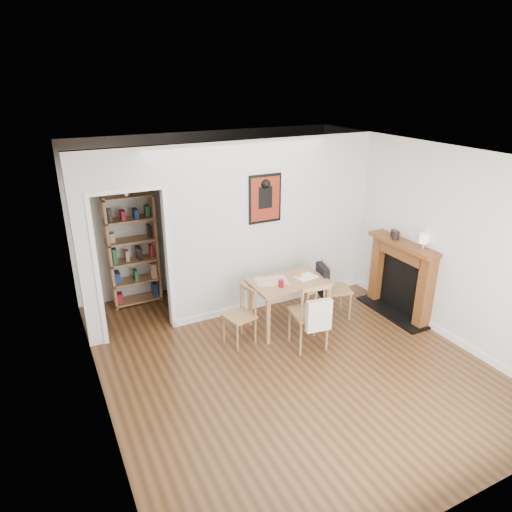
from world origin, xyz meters
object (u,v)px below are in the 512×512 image
chair_left (239,317)px  ceramic_jar_a (396,235)px  bookshelf (133,251)px  mantel_lamp (424,239)px  orange_fruit (299,275)px  chair_right (335,289)px  fireplace (401,275)px  notebook (306,277)px  ceramic_jar_b (393,233)px  chair_front (309,313)px  dining_table (289,287)px  red_glass (281,283)px

chair_left → ceramic_jar_a: size_ratio=6.27×
bookshelf → mantel_lamp: bookshelf is taller
orange_fruit → mantel_lamp: (1.56, -0.73, 0.52)m
chair_right → mantel_lamp: mantel_lamp is taller
orange_fruit → mantel_lamp: bearing=-25.0°
chair_left → fireplace: 2.58m
notebook → ceramic_jar_b: ceramic_jar_b is taller
chair_front → ceramic_jar_a: ceramic_jar_a is taller
dining_table → chair_right: 0.80m
red_glass → notebook: (0.47, 0.11, -0.04)m
chair_right → fireplace: size_ratio=0.70×
red_glass → mantel_lamp: (1.95, -0.58, 0.51)m
chair_left → orange_fruit: (1.00, 0.12, 0.37)m
chair_right → red_glass: (-0.96, -0.07, 0.32)m
notebook → ceramic_jar_a: bearing=-9.9°
chair_left → red_glass: (0.62, -0.03, 0.38)m
orange_fruit → chair_left: bearing=-173.1°
orange_fruit → ceramic_jar_b: (1.55, -0.15, 0.44)m
orange_fruit → ceramic_jar_a: bearing=-11.0°
chair_front → bookshelf: (-1.76, 2.34, 0.38)m
fireplace → chair_front: bearing=-173.8°
chair_left → mantel_lamp: mantel_lamp is taller
orange_fruit → notebook: bearing=-26.1°
chair_front → mantel_lamp: size_ratio=4.63×
ceramic_jar_a → notebook: bearing=170.1°
orange_fruit → mantel_lamp: 1.80m
bookshelf → chair_right: bearing=-35.4°
chair_right → ceramic_jar_a: bearing=-13.0°
red_glass → orange_fruit: 0.41m
notebook → chair_left: bearing=-176.0°
red_glass → fireplace: bearing=-7.8°
bookshelf → ceramic_jar_a: bearing=-30.4°
chair_front → red_glass: bearing=111.1°
mantel_lamp → ceramic_jar_a: (-0.09, 0.44, -0.07)m
chair_front → orange_fruit: (0.21, 0.61, 0.27)m
notebook → orange_fruit: bearing=153.9°
fireplace → notebook: size_ratio=4.22×
dining_table → chair_front: chair_front is taller
dining_table → mantel_lamp: (1.76, -0.69, 0.65)m
dining_table → ceramic_jar_a: ceramic_jar_a is taller
chair_front → orange_fruit: size_ratio=12.01×
chair_front → ceramic_jar_a: size_ratio=7.70×
chair_left → dining_table: bearing=5.8°
dining_table → mantel_lamp: mantel_lamp is taller
bookshelf → fireplace: (3.52, -2.15, -0.26)m
bookshelf → red_glass: size_ratio=18.20×
chair_front → orange_fruit: bearing=71.0°
red_glass → notebook: bearing=13.1°
dining_table → notebook: bearing=-1.0°
dining_table → orange_fruit: orange_fruit is taller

